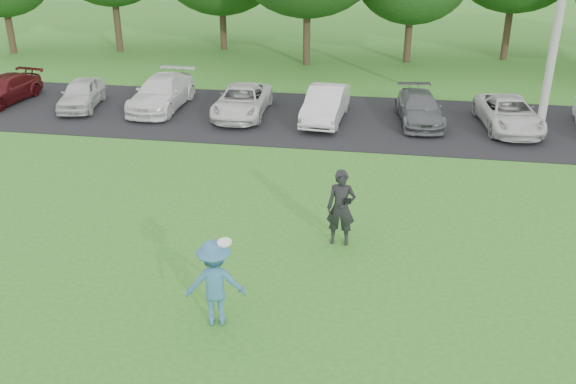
% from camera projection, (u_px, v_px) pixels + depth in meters
% --- Properties ---
extents(ground, '(100.00, 100.00, 0.00)m').
position_uv_depth(ground, '(260.00, 324.00, 12.78)').
color(ground, '#2F6E1F').
rests_on(ground, ground).
extents(parking_lot, '(32.00, 6.50, 0.03)m').
position_uv_depth(parking_lot, '(328.00, 119.00, 24.42)').
color(parking_lot, black).
rests_on(parking_lot, ground).
extents(frisbee_player, '(1.30, 0.91, 2.02)m').
position_uv_depth(frisbee_player, '(215.00, 283.00, 12.47)').
color(frisbee_player, teal).
rests_on(frisbee_player, ground).
extents(camera_bystander, '(0.71, 0.47, 1.91)m').
position_uv_depth(camera_bystander, '(341.00, 208.00, 15.37)').
color(camera_bystander, black).
rests_on(camera_bystander, ground).
extents(parked_cars, '(28.39, 4.63, 1.25)m').
position_uv_depth(parked_cars, '(324.00, 104.00, 24.25)').
color(parked_cars, '#4D1013').
rests_on(parked_cars, parking_lot).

